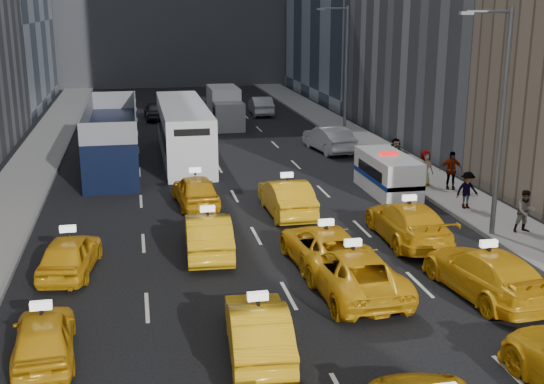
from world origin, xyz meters
The scene contains 30 objects.
sidewalk_west centered at (-10.50, 25.00, 0.07)m, with size 3.00×90.00×0.15m, color gray.
sidewalk_east centered at (10.50, 25.00, 0.07)m, with size 3.00×90.00×0.15m, color gray.
curb_west centered at (-9.05, 25.00, 0.09)m, with size 0.15×90.00×0.18m, color slate.
curb_east centered at (9.05, 25.00, 0.09)m, with size 0.15×90.00×0.18m, color slate.
streetlight_near centered at (9.18, 12.00, 4.92)m, with size 2.15×0.22×9.00m.
streetlight_far centered at (9.18, 32.00, 4.92)m, with size 2.15×0.22×9.00m.
taxi_8 centered at (-7.19, 5.29, 0.66)m, with size 1.56×3.89×1.32m, color #EBA613.
taxi_9 centered at (-1.64, 4.45, 0.73)m, with size 1.55×4.45×1.47m, color #EBA613.
taxi_10 centered at (2.06, 7.85, 0.75)m, with size 2.49×5.39×1.50m, color #EBA613.
taxi_11 centered at (6.22, 6.82, 0.77)m, with size 2.15×5.28×1.53m, color #EBA613.
taxi_12 centered at (-7.02, 11.36, 0.70)m, with size 1.66×4.14×1.41m, color #EBA613.
taxi_13 centered at (-2.11, 12.31, 0.78)m, with size 1.64×4.71×1.55m, color #EBA613.
taxi_14 centered at (1.85, 10.25, 0.71)m, with size 2.37×5.13×1.43m, color #EBA613.
taxi_15 centered at (5.77, 12.19, 0.78)m, with size 2.19×5.38×1.56m, color #EBA613.
taxi_16 centered at (-1.99, 18.73, 0.75)m, with size 1.76×4.38×1.49m, color #EBA613.
taxi_17 centered at (1.85, 16.58, 0.80)m, with size 1.69×4.85×1.60m, color #EBA613.
nypd_van centered at (7.50, 19.06, 0.94)m, with size 2.11×4.96×2.09m.
double_decker centered at (-5.89, 27.48, 1.76)m, with size 3.24×12.31×3.55m.
city_bus centered at (-1.74, 29.25, 1.63)m, with size 3.40×12.85×3.28m.
box_truck centered at (2.20, 39.92, 1.42)m, with size 2.70×6.51×2.90m.
misc_car_0 centered at (7.43, 29.26, 0.81)m, with size 1.72×4.94×1.63m, color #AEAFB6.
misc_car_1 centered at (-6.09, 40.60, 0.66)m, with size 2.19×4.76×1.32m, color black.
misc_car_2 centered at (1.26, 45.87, 0.79)m, with size 2.22×5.45×1.58m, color slate.
misc_car_3 centered at (-2.89, 43.87, 0.76)m, with size 1.79×4.45×1.51m, color black.
misc_car_4 centered at (5.89, 44.77, 0.78)m, with size 1.64×4.71×1.55m, color #9B9CA2.
pedestrian_1 centered at (10.65, 11.91, 1.02)m, with size 0.85×0.46×1.74m, color gray.
pedestrian_2 centered at (9.92, 15.45, 0.99)m, with size 1.09×0.45×1.69m, color gray.
pedestrian_3 centered at (10.69, 18.72, 1.10)m, with size 1.12×0.51×1.91m, color gray.
pedestrian_4 centered at (9.72, 19.67, 1.05)m, with size 0.88×0.48×1.81m, color gray.
pedestrian_5 centered at (9.34, 22.74, 1.08)m, with size 1.72×0.49×1.85m, color gray.
Camera 1 is at (-4.53, -11.75, 9.07)m, focal length 45.00 mm.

